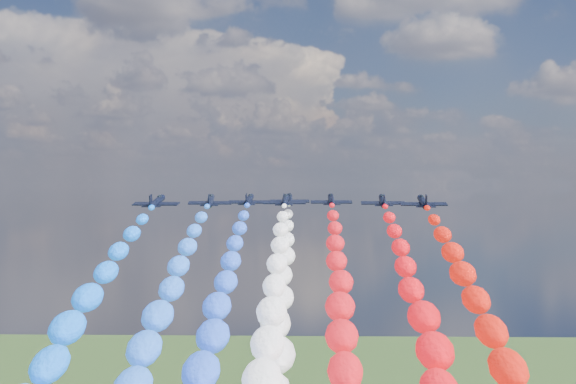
# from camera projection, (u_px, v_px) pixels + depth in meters

# --- Properties ---
(jet_0) EXTENTS (10.45, 13.76, 5.25)m
(jet_0) POSITION_uv_depth(u_px,v_px,m) (157.00, 202.00, 162.05)
(jet_0) COLOR black
(trail_0) EXTENTS (6.17, 122.76, 42.68)m
(trail_0) POSITION_uv_depth(u_px,v_px,m) (58.00, 363.00, 98.61)
(trail_0) COLOR #1068FE
(jet_1) EXTENTS (10.39, 13.72, 5.25)m
(jet_1) POSITION_uv_depth(u_px,v_px,m) (210.00, 201.00, 171.43)
(jet_1) COLOR black
(trail_1) EXTENTS (6.17, 122.76, 42.68)m
(trail_1) POSITION_uv_depth(u_px,v_px,m) (152.00, 348.00, 107.98)
(trail_1) COLOR blue
(jet_2) EXTENTS (10.14, 13.54, 5.25)m
(jet_2) POSITION_uv_depth(u_px,v_px,m) (249.00, 200.00, 180.15)
(jet_2) COLOR black
(trail_2) EXTENTS (6.17, 122.76, 42.68)m
(trail_2) POSITION_uv_depth(u_px,v_px,m) (216.00, 336.00, 116.71)
(trail_2) COLOR blue
(jet_3) EXTENTS (9.89, 13.36, 5.25)m
(jet_3) POSITION_uv_depth(u_px,v_px,m) (285.00, 201.00, 175.14)
(jet_3) COLOR black
(trail_3) EXTENTS (6.17, 122.76, 42.68)m
(trail_3) POSITION_uv_depth(u_px,v_px,m) (271.00, 343.00, 111.70)
(trail_3) COLOR white
(jet_4) EXTENTS (10.13, 13.54, 5.25)m
(jet_4) POSITION_uv_depth(u_px,v_px,m) (290.00, 199.00, 189.99)
(jet_4) COLOR black
(trail_4) EXTENTS (6.17, 122.76, 42.68)m
(trail_4) POSITION_uv_depth(u_px,v_px,m) (280.00, 324.00, 126.54)
(trail_4) COLOR white
(jet_5) EXTENTS (9.62, 13.17, 5.25)m
(jet_5) POSITION_uv_depth(u_px,v_px,m) (331.00, 200.00, 180.19)
(jet_5) COLOR black
(trail_5) EXTENTS (6.17, 122.76, 42.68)m
(trail_5) POSITION_uv_depth(u_px,v_px,m) (343.00, 336.00, 116.75)
(trail_5) COLOR red
(jet_6) EXTENTS (10.02, 13.46, 5.25)m
(jet_6) POSITION_uv_depth(u_px,v_px,m) (383.00, 201.00, 170.27)
(jet_6) COLOR black
(trail_6) EXTENTS (6.17, 122.76, 42.68)m
(trail_6) POSITION_uv_depth(u_px,v_px,m) (426.00, 350.00, 106.82)
(trail_6) COLOR red
(jet_7) EXTENTS (9.72, 13.24, 5.25)m
(jet_7) POSITION_uv_depth(u_px,v_px,m) (423.00, 202.00, 159.88)
(jet_7) COLOR black
(trail_7) EXTENTS (6.17, 122.76, 42.68)m
(trail_7) POSITION_uv_depth(u_px,v_px,m) (498.00, 367.00, 96.44)
(trail_7) COLOR red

